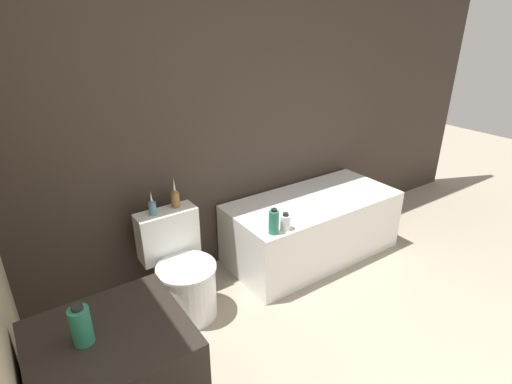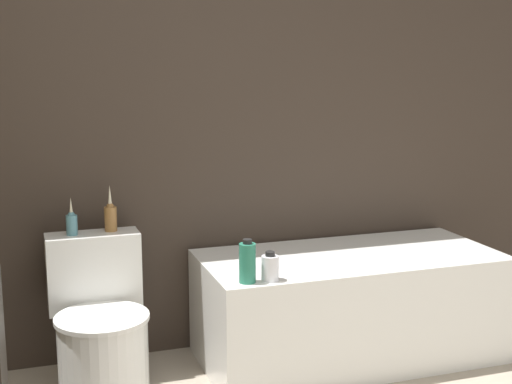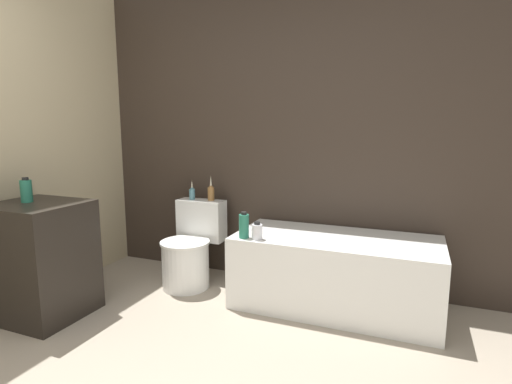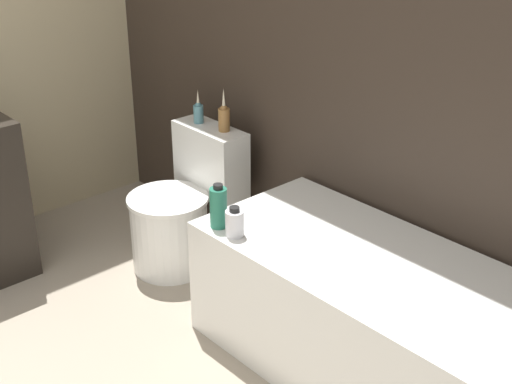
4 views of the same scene
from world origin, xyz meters
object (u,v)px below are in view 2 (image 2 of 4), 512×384
(toilet, at_px, (101,331))
(shampoo_bottle_tall, at_px, (247,262))
(vase_silver, at_px, (111,216))
(vase_gold, at_px, (72,222))
(shampoo_bottle_short, at_px, (270,267))
(bathtub, at_px, (349,305))

(toilet, bearing_deg, shampoo_bottle_tall, -22.24)
(toilet, xyz_separation_m, vase_silver, (0.09, 0.22, 0.48))
(vase_silver, relative_size, shampoo_bottle_tall, 1.13)
(toilet, bearing_deg, vase_silver, 67.73)
(vase_gold, distance_m, shampoo_bottle_short, 0.95)
(bathtub, distance_m, shampoo_bottle_tall, 0.78)
(vase_gold, distance_m, shampoo_bottle_tall, 0.85)
(toilet, relative_size, vase_silver, 3.20)
(shampoo_bottle_tall, bearing_deg, shampoo_bottle_short, -0.86)
(bathtub, relative_size, shampoo_bottle_tall, 7.66)
(vase_gold, xyz_separation_m, shampoo_bottle_short, (0.81, -0.45, -0.17))
(toilet, distance_m, shampoo_bottle_short, 0.82)
(vase_gold, bearing_deg, bathtub, -7.63)
(bathtub, bearing_deg, toilet, -179.08)
(vase_silver, distance_m, shampoo_bottle_short, 0.81)
(vase_silver, bearing_deg, bathtub, -9.84)
(vase_gold, bearing_deg, vase_silver, 6.76)
(shampoo_bottle_tall, bearing_deg, bathtub, 23.38)
(toilet, xyz_separation_m, vase_gold, (-0.09, 0.20, 0.47))
(toilet, relative_size, shampoo_bottle_short, 5.41)
(bathtub, relative_size, shampoo_bottle_short, 11.45)
(shampoo_bottle_tall, relative_size, shampoo_bottle_short, 1.49)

